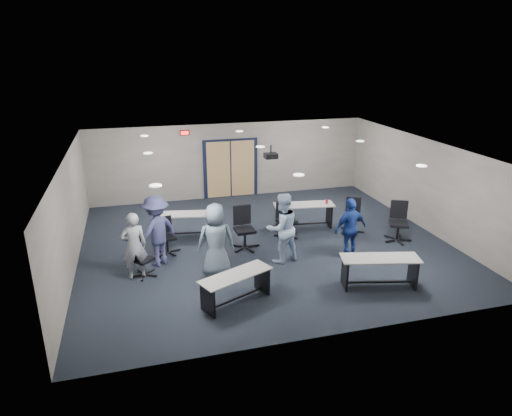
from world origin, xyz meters
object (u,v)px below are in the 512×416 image
object	(u,v)px
table_back_right	(304,211)
table_front_right	(380,267)
chair_back_b	(245,228)
chair_loose_right	(399,222)
person_back	(157,231)
person_lightblue	(282,228)
table_front_left	(236,283)
chair_loose_left	(143,258)
chair_back_a	(167,236)
chair_back_c	(287,220)
person_plaid	(216,241)
table_back_left	(188,221)
person_gray	(134,246)
chair_back_d	(353,216)
person_navy	(350,228)

from	to	relation	value
table_back_right	table_front_right	bearing A→B (deg)	-76.91
chair_back_b	table_back_right	bearing A→B (deg)	24.00
chair_loose_right	table_back_right	bearing A→B (deg)	167.54
chair_loose_right	person_back	size ratio (longest dim) A/B	0.62
chair_loose_right	person_lightblue	world-z (taller)	person_lightblue
table_front_left	chair_loose_left	xyz separation A→B (m)	(-1.88, 1.77, 0.01)
table_front_left	table_front_right	world-z (taller)	table_front_right
table_front_right	table_back_right	distance (m)	3.93
chair_back_a	chair_loose_left	world-z (taller)	chair_back_a
table_back_right	chair_back_c	world-z (taller)	chair_back_c
person_plaid	chair_loose_right	bearing A→B (deg)	-167.69
person_lightblue	chair_loose_right	bearing A→B (deg)	171.87
table_back_left	person_lightblue	bearing A→B (deg)	-36.96
chair_loose_right	person_lightblue	xyz separation A→B (m)	(-3.60, -0.35, 0.35)
chair_back_a	person_gray	size ratio (longest dim) A/B	0.59
chair_back_a	chair_back_b	world-z (taller)	chair_back_b
chair_back_a	chair_back_c	bearing A→B (deg)	-8.24
person_plaid	person_back	xyz separation A→B (m)	(-1.32, 1.00, 0.00)
chair_back_c	chair_back_d	size ratio (longest dim) A/B	1.02
person_gray	person_navy	world-z (taller)	person_gray
table_front_left	chair_back_c	bearing A→B (deg)	30.36
person_back	person_lightblue	bearing A→B (deg)	132.39
person_navy	table_front_left	bearing A→B (deg)	11.10
table_front_left	person_gray	world-z (taller)	person_gray
table_back_left	table_back_right	xyz separation A→B (m)	(3.51, -0.22, 0.04)
chair_loose_left	person_back	distance (m)	0.80
table_back_left	chair_back_c	size ratio (longest dim) A/B	1.68
chair_loose_left	person_navy	bearing A→B (deg)	-45.30
chair_back_d	chair_loose_left	world-z (taller)	chair_back_d
chair_back_d	person_gray	bearing A→B (deg)	-142.79
chair_back_c	person_back	xyz separation A→B (m)	(-3.73, -0.83, 0.38)
table_back_left	table_back_right	bearing A→B (deg)	6.63
chair_back_b	person_lightblue	distance (m)	1.28
table_back_left	person_navy	bearing A→B (deg)	-22.94
chair_back_a	person_lightblue	xyz separation A→B (m)	(2.81, -1.25, 0.42)
chair_back_c	chair_loose_left	world-z (taller)	chair_back_c
table_front_right	table_back_right	size ratio (longest dim) A/B	0.99
chair_back_c	chair_loose_right	size ratio (longest dim) A/B	0.93
person_navy	chair_back_a	bearing A→B (deg)	-29.97
person_back	table_back_right	bearing A→B (deg)	161.78
table_back_right	chair_back_c	xyz separation A→B (m)	(-0.75, -0.60, 0.02)
table_front_right	chair_back_d	size ratio (longest dim) A/B	1.79
table_front_right	table_back_left	bearing A→B (deg)	146.56
table_front_right	chair_back_b	world-z (taller)	chair_back_b
table_front_left	table_back_left	world-z (taller)	table_back_left
table_front_left	chair_back_b	distance (m)	2.81
table_back_left	table_back_right	distance (m)	3.52
chair_loose_right	person_lightblue	bearing A→B (deg)	-149.03
chair_back_c	table_front_left	bearing A→B (deg)	-142.97
table_front_right	person_gray	world-z (taller)	person_gray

